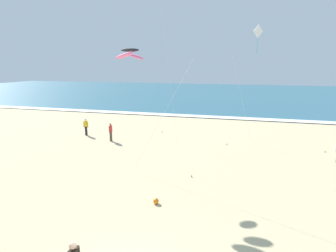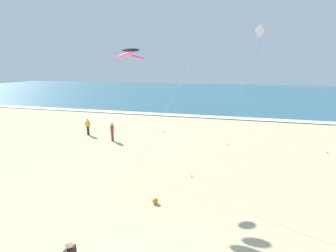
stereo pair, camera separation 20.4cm
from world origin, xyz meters
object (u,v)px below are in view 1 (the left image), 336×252
object	(u,v)px
kite_diamond_ivory_near	(257,37)
kite_arc_charcoal_far	(130,54)
bystander_red_top	(111,132)
bystander_yellow_top	(86,127)
beach_ball	(156,201)

from	to	relation	value
kite_diamond_ivory_near	kite_arc_charcoal_far	distance (m)	11.72
kite_arc_charcoal_far	bystander_red_top	world-z (taller)	kite_arc_charcoal_far
kite_arc_charcoal_far	bystander_yellow_top	world-z (taller)	kite_arc_charcoal_far
kite_diamond_ivory_near	bystander_yellow_top	size ratio (longest dim) A/B	6.05
kite_diamond_ivory_near	bystander_yellow_top	bearing A→B (deg)	-172.05
beach_ball	kite_arc_charcoal_far	bearing A→B (deg)	126.42
bystander_red_top	bystander_yellow_top	distance (m)	3.40
kite_diamond_ivory_near	bystander_red_top	size ratio (longest dim) A/B	6.05
kite_arc_charcoal_far	bystander_red_top	xyz separation A→B (m)	(-4.50, 5.87, -6.25)
bystander_red_top	bystander_yellow_top	xyz separation A→B (m)	(-3.17, 1.23, 0.00)
beach_ball	kite_diamond_ivory_near	bearing A→B (deg)	69.98
kite_diamond_ivory_near	bystander_red_top	xyz separation A→B (m)	(-11.63, -3.30, -7.84)
kite_diamond_ivory_near	kite_arc_charcoal_far	xyz separation A→B (m)	(-7.13, -9.17, -1.59)
kite_diamond_ivory_near	kite_arc_charcoal_far	size ratio (longest dim) A/B	1.30
bystander_yellow_top	kite_diamond_ivory_near	bearing A→B (deg)	7.95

